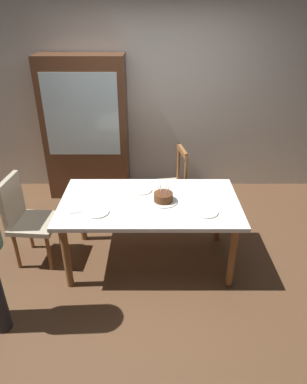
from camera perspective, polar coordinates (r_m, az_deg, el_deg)
The scene contains 12 objects.
ground at distance 3.77m, azimuth -0.77°, elevation -11.17°, with size 6.40×6.40×0.00m, color brown.
back_wall at distance 4.88m, azimuth -0.70°, elevation 15.38°, with size 6.40×0.10×2.60m, color beige.
dining_table at distance 3.39m, azimuth -0.85°, elevation -2.69°, with size 1.75×0.96×0.73m.
birthday_cake at distance 3.32m, azimuth 1.45°, elevation -0.97°, with size 0.28×0.28×0.16m.
plate_near_celebrant at distance 3.21m, azimuth -9.54°, elevation -3.34°, with size 0.22×0.22×0.01m, color silver.
plate_far_side at distance 3.54m, azimuth -2.24°, elevation 0.33°, with size 0.22×0.22×0.01m, color silver.
plate_near_guest at distance 3.20m, azimuth 8.57°, elevation -3.31°, with size 0.22×0.22×0.01m, color silver.
fork_near_celebrant at distance 3.24m, azimuth -12.32°, elevation -3.29°, with size 0.18×0.02×0.01m, color silver.
fork_far_side at distance 3.55m, azimuth -4.82°, elevation 0.28°, with size 0.18×0.02×0.01m, color silver.
chair_spindle_back at distance 4.19m, azimuth 2.17°, elevation 0.78°, with size 0.51×0.51×0.95m.
chair_upholstered at distance 3.73m, azimuth -20.71°, elevation -3.78°, with size 0.48×0.48×0.95m.
china_cabinet at distance 4.78m, azimuth -11.33°, elevation 10.22°, with size 1.10×0.45×1.90m.
Camera 1 is at (0.04, -2.90, 2.41)m, focal length 32.05 mm.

